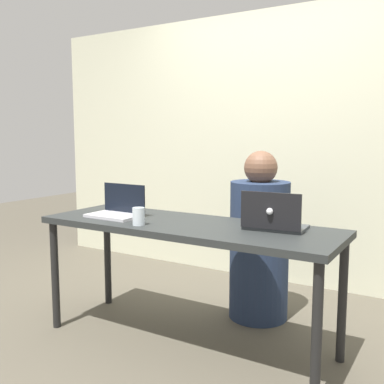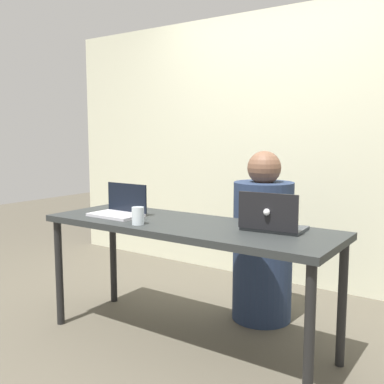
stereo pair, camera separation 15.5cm
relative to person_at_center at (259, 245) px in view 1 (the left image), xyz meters
The scene contains 7 objects.
ground_plane 0.82m from the person_at_center, 109.89° to the right, with size 12.00×12.00×0.00m, color #524C3F.
back_wall 1.11m from the person_at_center, 103.96° to the left, with size 4.75×0.10×2.33m, color beige.
desk 0.66m from the person_at_center, 109.89° to the right, with size 1.83×0.61×0.75m.
person_at_center is the anchor object (origin of this frame).
laptop_front_left 1.00m from the person_at_center, 137.95° to the right, with size 0.34×0.24×0.20m.
laptop_back_right 0.66m from the person_at_center, 60.07° to the right, with size 0.35×0.27×0.22m.
water_glass_left 0.95m from the person_at_center, 117.95° to the right, with size 0.07×0.07×0.10m.
Camera 1 is at (1.39, -2.24, 1.27)m, focal length 42.00 mm.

